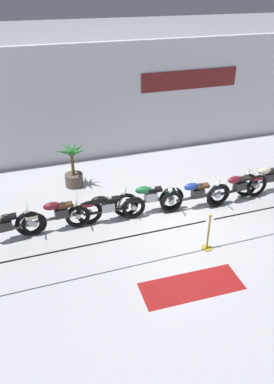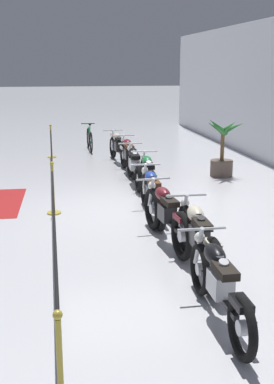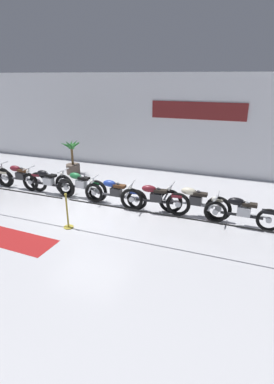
# 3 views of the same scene
# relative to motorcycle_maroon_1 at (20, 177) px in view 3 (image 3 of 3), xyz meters

# --- Properties ---
(ground_plane) EXTENTS (120.00, 120.00, 0.00)m
(ground_plane) POSITION_rel_motorcycle_maroon_1_xyz_m (3.33, -0.72, -0.47)
(ground_plane) COLOR silver
(back_wall) EXTENTS (28.00, 0.29, 4.20)m
(back_wall) POSITION_rel_motorcycle_maroon_1_xyz_m (3.34, 4.40, 1.63)
(back_wall) COLOR white
(back_wall) RESTS_ON ground
(motorcycle_maroon_1) EXTENTS (2.38, 0.62, 0.95)m
(motorcycle_maroon_1) POSITION_rel_motorcycle_maroon_1_xyz_m (0.00, 0.00, 0.00)
(motorcycle_maroon_1) COLOR black
(motorcycle_maroon_1) RESTS_ON ground
(motorcycle_black_2) EXTENTS (2.31, 0.62, 0.92)m
(motorcycle_black_2) POSITION_rel_motorcycle_maroon_1_xyz_m (1.29, -0.06, -0.02)
(motorcycle_black_2) COLOR black
(motorcycle_black_2) RESTS_ON ground
(motorcycle_green_3) EXTENTS (2.16, 0.62, 0.96)m
(motorcycle_green_3) POSITION_rel_motorcycle_maroon_1_xyz_m (2.60, 0.02, 0.01)
(motorcycle_green_3) COLOR black
(motorcycle_green_3) RESTS_ON ground
(motorcycle_blue_4) EXTENTS (2.27, 0.62, 0.92)m
(motorcycle_blue_4) POSITION_rel_motorcycle_maroon_1_xyz_m (4.03, -0.18, -0.01)
(motorcycle_blue_4) COLOR black
(motorcycle_blue_4) RESTS_ON ground
(motorcycle_maroon_5) EXTENTS (2.24, 0.62, 0.96)m
(motorcycle_maroon_5) POSITION_rel_motorcycle_maroon_1_xyz_m (5.42, -0.25, 0.01)
(motorcycle_maroon_5) COLOR black
(motorcycle_maroon_5) RESTS_ON ground
(motorcycle_cream_6) EXTENTS (2.25, 0.62, 0.97)m
(motorcycle_cream_6) POSITION_rel_motorcycle_maroon_1_xyz_m (6.62, -0.07, 0.01)
(motorcycle_cream_6) COLOR black
(motorcycle_cream_6) RESTS_ON ground
(motorcycle_black_7) EXTENTS (2.12, 0.62, 0.92)m
(motorcycle_black_7) POSITION_rel_motorcycle_maroon_1_xyz_m (8.01, -0.26, -0.01)
(motorcycle_black_7) COLOR black
(motorcycle_black_7) RESTS_ON ground
(potted_palm_left_of_row) EXTENTS (1.03, 1.04, 1.58)m
(potted_palm_left_of_row) POSITION_rel_motorcycle_maroon_1_xyz_m (0.82, 2.38, 0.20)
(potted_palm_left_of_row) COLOR brown
(potted_palm_left_of_row) RESTS_ON ground
(stanchion_far_left) EXTENTS (12.10, 0.28, 1.05)m
(stanchion_far_left) POSITION_rel_motorcycle_maroon_1_xyz_m (1.88, -2.06, 0.28)
(stanchion_far_left) COLOR gold
(stanchion_far_left) RESTS_ON ground
(stanchion_mid_left) EXTENTS (0.28, 0.28, 1.05)m
(stanchion_mid_left) POSITION_rel_motorcycle_maroon_1_xyz_m (3.44, -2.06, -0.11)
(stanchion_mid_left) COLOR gold
(stanchion_mid_left) RESTS_ON ground
(floor_banner) EXTENTS (2.36, 0.96, 0.01)m
(floor_banner) POSITION_rel_motorcycle_maroon_1_xyz_m (2.46, -3.17, -0.47)
(floor_banner) COLOR maroon
(floor_banner) RESTS_ON ground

